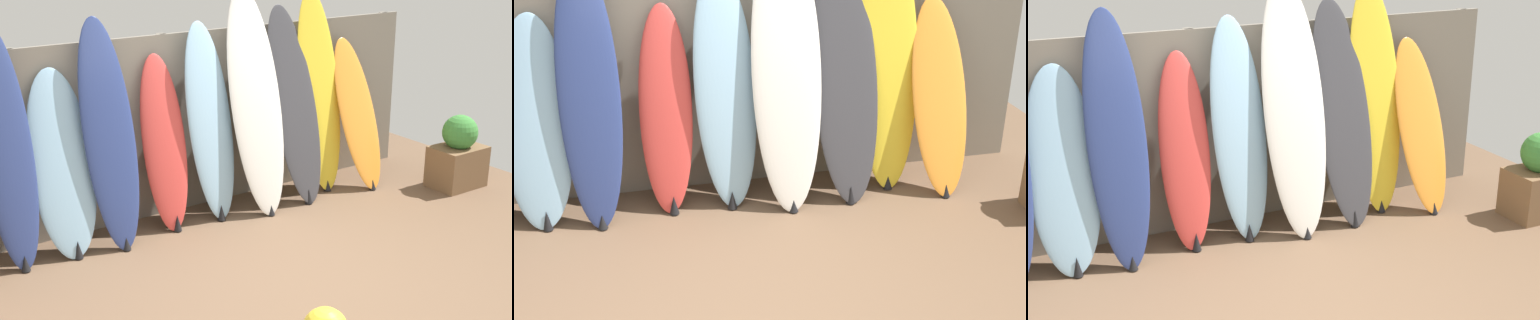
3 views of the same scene
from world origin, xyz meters
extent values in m
cube|color=gray|center=(0.00, 2.00, 0.90)|extent=(6.08, 0.04, 1.80)
cylinder|color=#6C655B|center=(0.00, 2.04, 0.90)|extent=(0.10, 0.10, 1.80)
cylinder|color=#6C655B|center=(1.44, 2.04, 0.90)|extent=(0.10, 0.10, 1.80)
cylinder|color=#6C655B|center=(2.88, 2.04, 0.90)|extent=(0.10, 0.10, 1.80)
ellipsoid|color=#8CB7D6|center=(-1.18, 1.69, 0.82)|extent=(0.62, 0.59, 1.63)
cone|color=black|center=(-1.18, 1.47, 0.09)|extent=(0.08, 0.08, 0.16)
ellipsoid|color=navy|center=(-0.76, 1.62, 1.02)|extent=(0.49, 0.57, 2.05)
cone|color=black|center=(-0.76, 1.39, 0.07)|extent=(0.08, 0.08, 0.12)
ellipsoid|color=#D13D38|center=(-0.18, 1.71, 0.83)|extent=(0.49, 0.55, 1.66)
cone|color=black|center=(-0.18, 1.50, 0.09)|extent=(0.08, 0.08, 0.16)
ellipsoid|color=#8CB7D6|center=(0.30, 1.66, 0.97)|extent=(0.56, 0.50, 1.93)
cone|color=black|center=(0.30, 1.48, 0.09)|extent=(0.08, 0.08, 0.15)
ellipsoid|color=white|center=(0.78, 1.58, 1.11)|extent=(0.59, 0.66, 2.22)
cone|color=black|center=(0.78, 1.31, 0.06)|extent=(0.08, 0.08, 0.11)
ellipsoid|color=#38383D|center=(1.28, 1.61, 1.01)|extent=(0.60, 0.67, 2.01)
cone|color=black|center=(1.28, 1.34, 0.09)|extent=(0.08, 0.08, 0.15)
ellipsoid|color=yellow|center=(1.68, 1.71, 1.07)|extent=(0.57, 0.47, 2.14)
cone|color=black|center=(1.68, 1.52, 0.07)|extent=(0.08, 0.08, 0.11)
ellipsoid|color=orange|center=(2.11, 1.56, 0.80)|extent=(0.48, 0.69, 1.61)
cone|color=black|center=(2.11, 1.26, 0.06)|extent=(0.08, 0.08, 0.11)
camera|label=1|loc=(-3.06, -4.06, 2.84)|focal=50.00mm
camera|label=2|loc=(-0.59, -3.63, 2.91)|focal=50.00mm
camera|label=3|loc=(-1.87, -3.74, 2.75)|focal=50.00mm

